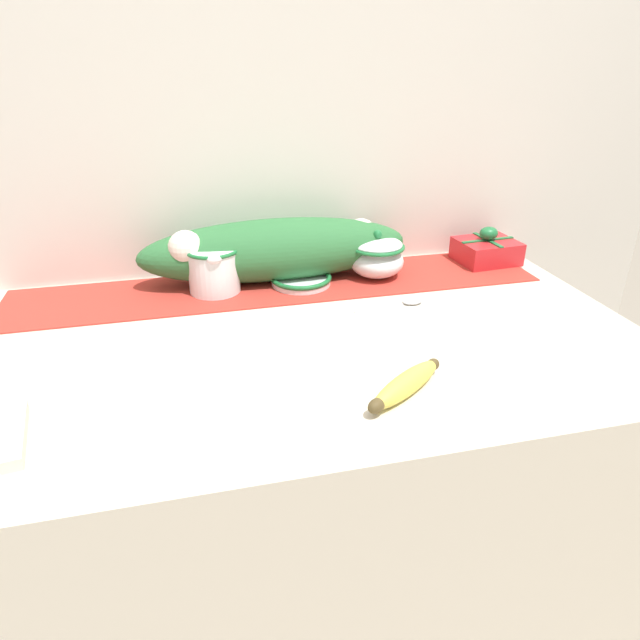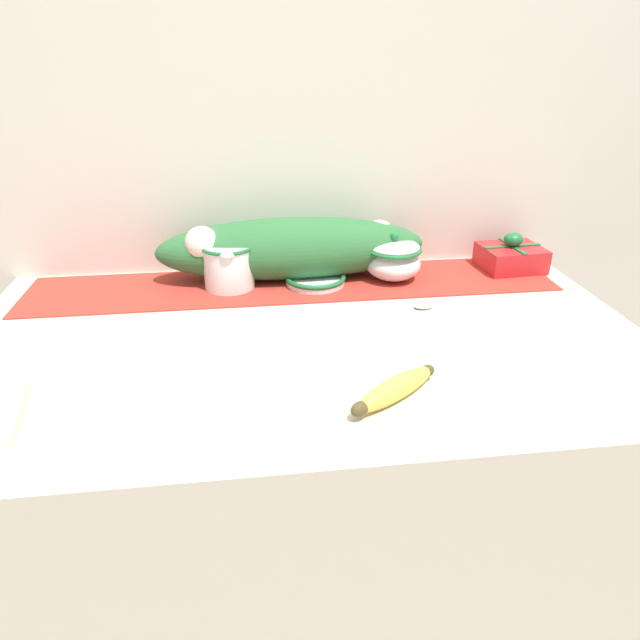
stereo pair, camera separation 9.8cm
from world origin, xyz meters
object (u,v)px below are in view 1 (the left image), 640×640
banana (406,384)px  small_dish (301,280)px  sugar_bowl (377,256)px  spoon (409,302)px  gift_box (486,250)px  cream_pitcher (214,268)px

banana → small_dish: bearing=97.7°
sugar_bowl → small_dish: 0.18m
sugar_bowl → spoon: bearing=-82.9°
sugar_bowl → spoon: 0.16m
gift_box → cream_pitcher: bearing=-177.5°
sugar_bowl → spoon: size_ratio=0.81×
sugar_bowl → small_dish: (-0.17, -0.01, -0.04)m
small_dish → gift_box: 0.47m
small_dish → sugar_bowl: bearing=1.9°
sugar_bowl → gift_box: bearing=5.8°
cream_pitcher → sugar_bowl: 0.36m
small_dish → spoon: 0.25m
cream_pitcher → sugar_bowl: sugar_bowl is taller
sugar_bowl → gift_box: (0.29, 0.03, -0.02)m
banana → spoon: bearing=67.1°
small_dish → banana: bearing=-82.3°
sugar_bowl → gift_box: size_ratio=0.86×
banana → gift_box: bearing=51.1°
cream_pitcher → banana: bearing=-62.1°
gift_box → banana: bearing=-128.9°
cream_pitcher → spoon: (0.38, -0.16, -0.05)m
sugar_bowl → small_dish: size_ratio=0.92×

